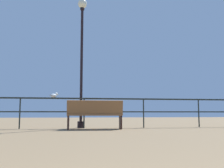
% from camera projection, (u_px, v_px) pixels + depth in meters
% --- Properties ---
extents(pier_railing, '(20.64, 0.05, 1.01)m').
position_uv_depth(pier_railing, '(84.00, 106.00, 8.52)').
color(pier_railing, '#212925').
rests_on(pier_railing, ground_plane).
extents(bench_near_left, '(1.74, 0.72, 0.89)m').
position_uv_depth(bench_near_left, '(95.00, 113.00, 7.91)').
color(bench_near_left, brown).
rests_on(bench_near_left, ground_plane).
extents(lamppost_center, '(0.33, 0.33, 4.65)m').
position_uv_depth(lamppost_center, '(82.00, 44.00, 8.93)').
color(lamppost_center, black).
rests_on(lamppost_center, ground_plane).
extents(seagull_on_rail, '(0.31, 0.28, 0.17)m').
position_uv_depth(seagull_on_rail, '(54.00, 95.00, 8.41)').
color(seagull_on_rail, white).
rests_on(seagull_on_rail, pier_railing).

